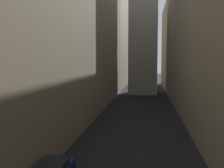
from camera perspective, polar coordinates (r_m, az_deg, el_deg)
name	(u,v)px	position (r m, az deg, el deg)	size (l,w,h in m)	color
ground_plane	(139,117)	(37.55, 5.54, -6.76)	(264.00, 264.00, 0.00)	black
building_block_left	(48,30)	(41.66, -13.21, 10.90)	(15.65, 108.00, 24.06)	gray
building_block_right	(224,31)	(40.24, 22.24, 10.07)	(11.46, 108.00, 22.91)	gray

